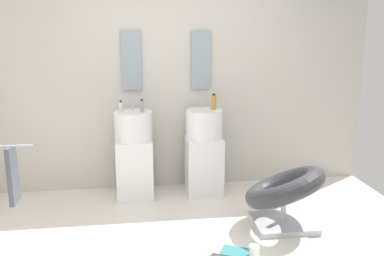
# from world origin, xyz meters

# --- Properties ---
(ground_plane) EXTENTS (4.80, 3.60, 0.04)m
(ground_plane) POSITION_xyz_m (0.00, 0.00, -0.02)
(ground_plane) COLOR silver
(rear_partition) EXTENTS (4.80, 0.10, 2.60)m
(rear_partition) POSITION_xyz_m (0.00, 1.65, 1.30)
(rear_partition) COLOR beige
(rear_partition) RESTS_ON ground_plane
(pedestal_sink_left) EXTENTS (0.42, 0.42, 1.07)m
(pedestal_sink_left) POSITION_xyz_m (-0.39, 1.31, 0.50)
(pedestal_sink_left) COLOR white
(pedestal_sink_left) RESTS_ON ground_plane
(pedestal_sink_right) EXTENTS (0.42, 0.42, 1.07)m
(pedestal_sink_right) POSITION_xyz_m (0.39, 1.31, 0.50)
(pedestal_sink_right) COLOR white
(pedestal_sink_right) RESTS_ON ground_plane
(vanity_mirror_left) EXTENTS (0.22, 0.03, 0.65)m
(vanity_mirror_left) POSITION_xyz_m (-0.39, 1.58, 1.50)
(vanity_mirror_left) COLOR #8C9EA8
(vanity_mirror_right) EXTENTS (0.22, 0.03, 0.65)m
(vanity_mirror_right) POSITION_xyz_m (0.39, 1.58, 1.50)
(vanity_mirror_right) COLOR #8C9EA8
(lounge_chair) EXTENTS (1.10, 1.10, 0.65)m
(lounge_chair) POSITION_xyz_m (1.00, 0.34, 0.35)
(lounge_chair) COLOR #B7BABF
(lounge_chair) RESTS_ON ground_plane
(towel_rack) EXTENTS (0.37, 0.22, 0.95)m
(towel_rack) POSITION_xyz_m (-1.44, 0.31, 0.63)
(towel_rack) COLOR #B7BABF
(towel_rack) RESTS_ON ground_plane
(area_rug) EXTENTS (1.15, 0.63, 0.01)m
(area_rug) POSITION_xyz_m (0.57, -0.15, 0.01)
(area_rug) COLOR white
(area_rug) RESTS_ON ground_plane
(magazine_teal) EXTENTS (0.31, 0.27, 0.02)m
(magazine_teal) POSITION_xyz_m (0.44, -0.11, 0.02)
(magazine_teal) COLOR teal
(magazine_teal) RESTS_ON area_rug
(coffee_mug) EXTENTS (0.09, 0.09, 0.11)m
(coffee_mug) POSITION_xyz_m (0.56, -0.20, 0.06)
(coffee_mug) COLOR white
(coffee_mug) RESTS_ON area_rug
(soap_bottle_clear) EXTENTS (0.04, 0.04, 0.13)m
(soap_bottle_clear) POSITION_xyz_m (-0.52, 1.31, 1.03)
(soap_bottle_clear) COLOR silver
(soap_bottle_clear) RESTS_ON pedestal_sink_left
(soap_bottle_amber) EXTENTS (0.06, 0.06, 0.18)m
(soap_bottle_amber) POSITION_xyz_m (0.50, 1.32, 1.06)
(soap_bottle_amber) COLOR #C68C38
(soap_bottle_amber) RESTS_ON pedestal_sink_right
(soap_bottle_grey) EXTENTS (0.04, 0.04, 0.14)m
(soap_bottle_grey) POSITION_xyz_m (-0.30, 1.28, 1.04)
(soap_bottle_grey) COLOR #99999E
(soap_bottle_grey) RESTS_ON pedestal_sink_left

